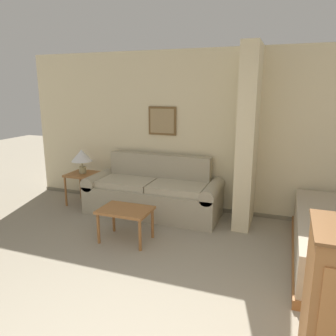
% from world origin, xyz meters
% --- Properties ---
extents(wall_back, '(7.38, 0.16, 2.60)m').
position_xyz_m(wall_back, '(-0.00, 3.76, 1.29)').
color(wall_back, beige).
rests_on(wall_back, ground_plane).
extents(wall_partition_pillar, '(0.24, 0.72, 2.60)m').
position_xyz_m(wall_partition_pillar, '(0.28, 3.34, 1.30)').
color(wall_partition_pillar, beige).
rests_on(wall_partition_pillar, ground_plane).
extents(couch, '(2.18, 0.84, 0.93)m').
position_xyz_m(couch, '(-1.17, 3.28, 0.33)').
color(couch, tan).
rests_on(couch, ground_plane).
extents(coffee_table, '(0.68, 0.48, 0.45)m').
position_xyz_m(coffee_table, '(-1.12, 2.20, 0.39)').
color(coffee_table, '#996033').
rests_on(coffee_table, ground_plane).
extents(side_table, '(0.50, 0.50, 0.55)m').
position_xyz_m(side_table, '(-2.51, 3.26, 0.47)').
color(side_table, '#996033').
rests_on(side_table, ground_plane).
extents(table_lamp, '(0.36, 0.36, 0.42)m').
position_xyz_m(table_lamp, '(-2.51, 3.26, 0.86)').
color(table_lamp, tan).
rests_on(table_lamp, side_table).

